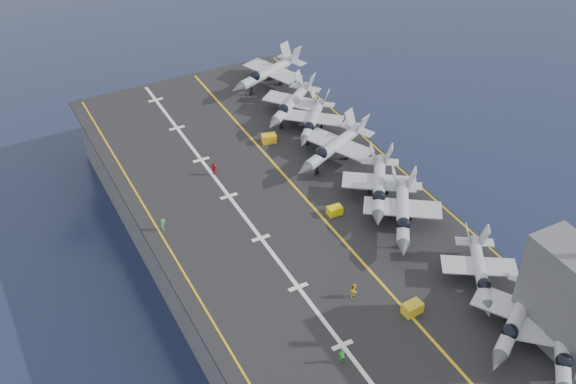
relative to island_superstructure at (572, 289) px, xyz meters
name	(u,v)px	position (x,y,z in m)	size (l,w,h in m)	color
ground	(301,282)	(-15.00, 30.00, -17.90)	(500.00, 500.00, 0.00)	#142135
hull	(302,255)	(-15.00, 30.00, -12.90)	(36.00, 90.00, 10.00)	#56595E
flight_deck	(302,225)	(-15.00, 30.00, -7.70)	(38.00, 92.00, 0.40)	black
foul_line	(322,217)	(-12.00, 30.00, -7.48)	(0.35, 90.00, 0.02)	gold
landing_centerline	(261,238)	(-21.00, 30.00, -7.48)	(0.50, 90.00, 0.02)	silver
deck_edge_port	(179,265)	(-32.00, 30.00, -7.48)	(0.25, 90.00, 0.02)	gold
deck_edge_stbd	(418,185)	(3.50, 30.00, -7.48)	(0.25, 90.00, 0.02)	gold
island_superstructure	(572,289)	(0.00, 0.00, 0.00)	(5.00, 10.00, 15.00)	#56595E
fighter_jet_0	(562,340)	(-1.74, -1.85, -5.00)	(16.83, 17.12, 5.01)	#9EA7AF
fighter_jet_1	(519,314)	(-3.28, 3.00, -4.83)	(18.46, 16.81, 5.34)	#98A0A6
fighter_jet_2	(480,269)	(-1.98, 10.75, -5.21)	(14.50, 15.88, 4.59)	#A1A9B1
fighter_jet_3	(403,210)	(-3.85, 23.71, -4.87)	(16.87, 18.17, 5.25)	#979FA6
fighter_jet_4	(379,184)	(-3.37, 29.86, -4.89)	(16.81, 18.09, 5.23)	#9298A2
fighter_jet_5	(335,145)	(-3.84, 40.74, -4.81)	(18.42, 15.89, 5.39)	gray
fighter_jet_6	(313,119)	(-2.72, 49.15, -5.16)	(15.68, 16.05, 4.68)	#9AA1AB
fighter_jet_7	(292,102)	(-3.36, 54.93, -4.96)	(17.56, 16.74, 5.09)	#949DA4
fighter_jet_8	(269,71)	(-2.01, 65.76, -4.76)	(18.55, 15.58, 5.48)	#99A1AA
tow_cart_a	(412,308)	(-11.57, 10.49, -6.83)	(2.35, 1.64, 1.34)	gold
tow_cart_b	(335,210)	(-10.17, 29.92, -6.92)	(1.99, 1.35, 1.16)	#D3BC06
tow_cart_c	(269,138)	(-10.03, 49.70, -6.85)	(2.41, 1.83, 1.29)	gold
crew_1	(342,355)	(-22.27, 8.09, -6.47)	(1.24, 0.84, 2.05)	#268C33
crew_3	(163,225)	(-31.34, 37.33, -6.66)	(1.16, 1.21, 1.69)	green
crew_4	(214,169)	(-20.73, 45.69, -6.48)	(1.28, 1.46, 2.03)	red
crew_7	(354,290)	(-16.05, 15.66, -6.52)	(1.42, 1.35, 1.97)	yellow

